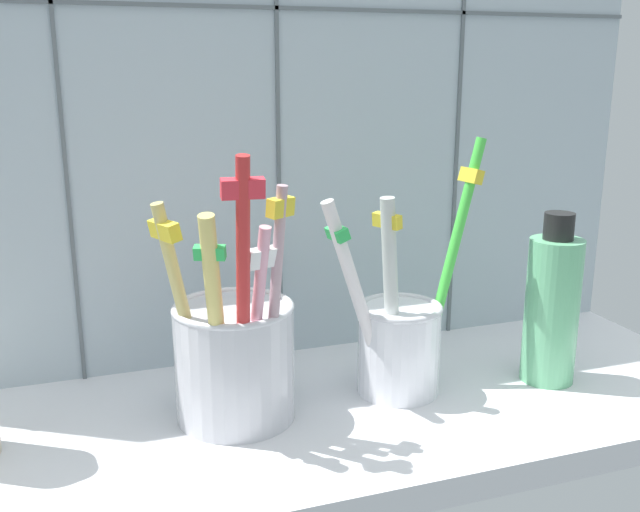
% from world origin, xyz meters
% --- Properties ---
extents(counter_slab, '(0.64, 0.22, 0.02)m').
position_xyz_m(counter_slab, '(0.00, 0.00, 0.01)').
color(counter_slab, silver).
rests_on(counter_slab, ground).
extents(tile_wall_back, '(0.64, 0.02, 0.45)m').
position_xyz_m(tile_wall_back, '(-0.00, 0.12, 0.23)').
color(tile_wall_back, '#B2C1CC').
rests_on(tile_wall_back, ground).
extents(toothbrush_cup_left, '(0.09, 0.10, 0.19)m').
position_xyz_m(toothbrush_cup_left, '(-0.06, 0.01, 0.07)').
color(toothbrush_cup_left, silver).
rests_on(toothbrush_cup_left, counter_slab).
extents(toothbrush_cup_right, '(0.14, 0.06, 0.19)m').
position_xyz_m(toothbrush_cup_right, '(0.06, 0.01, 0.06)').
color(toothbrush_cup_right, white).
rests_on(toothbrush_cup_right, counter_slab).
extents(soap_bottle, '(0.04, 0.04, 0.13)m').
position_xyz_m(soap_bottle, '(0.18, -0.01, 0.08)').
color(soap_bottle, '#6AC088').
rests_on(soap_bottle, counter_slab).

